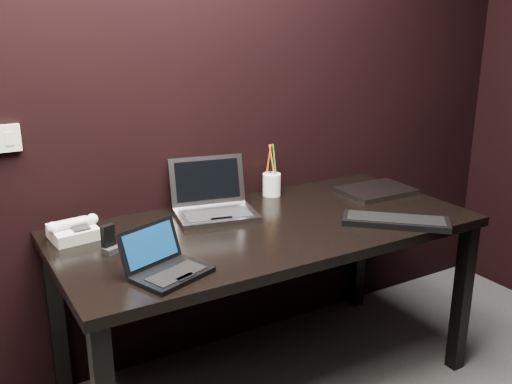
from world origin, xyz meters
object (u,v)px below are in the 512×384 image
netbook (166,266)px  desk_phone (73,231)px  closed_laptop (376,191)px  desk (268,242)px  pen_cup (272,184)px  mobile_phone (109,242)px  silver_laptop (214,205)px  ext_keyboard (396,221)px

netbook → desk_phone: 0.50m
closed_laptop → netbook: bearing=-164.6°
desk → desk_phone: size_ratio=8.54×
netbook → pen_cup: size_ratio=1.20×
netbook → closed_laptop: (1.20, 0.33, -0.02)m
pen_cup → desk_phone: bearing=-174.4°
closed_laptop → mobile_phone: size_ratio=3.35×
netbook → desk_phone: (-0.19, 0.46, 0.00)m
desk → netbook: netbook is taller
silver_laptop → netbook: bearing=-131.6°
netbook → pen_cup: bearing=36.3°
ext_keyboard → netbook: bearing=178.1°
pen_cup → desk: bearing=-124.0°
netbook → pen_cup: pen_cup is taller
ext_keyboard → mobile_phone: (-1.09, 0.31, 0.02)m
ext_keyboard → desk_phone: size_ratio=2.05×
closed_laptop → desk_phone: bearing=174.6°
silver_laptop → pen_cup: pen_cup is taller
silver_laptop → pen_cup: size_ratio=1.55×
desk → silver_laptop: size_ratio=4.45×
desk_phone → mobile_phone: 0.20m
mobile_phone → desk_phone: bearing=114.0°
desk → desk_phone: 0.77m
netbook → mobile_phone: 0.29m
desk_phone → pen_cup: (0.94, 0.09, 0.02)m
silver_laptop → mobile_phone: 0.53m
desk → silver_laptop: silver_laptop is taller
silver_laptop → closed_laptop: size_ratio=1.12×
closed_laptop → pen_cup: bearing=153.6°
netbook → ext_keyboard: 0.98m
netbook → silver_laptop: bearing=48.4°
desk → closed_laptop: closed_laptop is taller
netbook → ext_keyboard: size_ratio=0.72×
silver_laptop → desk: bearing=-57.4°
netbook → closed_laptop: size_ratio=0.87×
desk_phone → pen_cup: pen_cup is taller
netbook → pen_cup: 0.93m
silver_laptop → mobile_phone: bearing=-161.2°
ext_keyboard → desk_phone: bearing=157.1°
ext_keyboard → closed_laptop: bearing=58.6°
silver_laptop → mobile_phone: silver_laptop is taller
netbook → closed_laptop: netbook is taller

